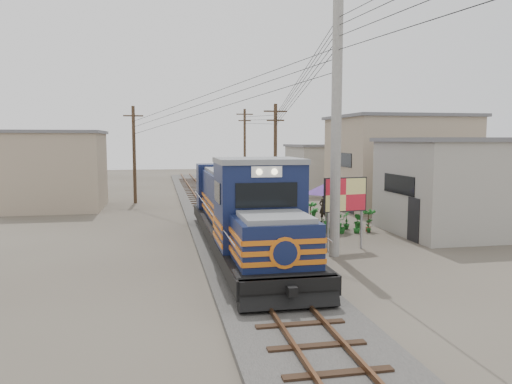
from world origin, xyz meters
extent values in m
plane|color=#473F35|center=(0.00, 0.00, 0.00)|extent=(120.00, 120.00, 0.00)
cube|color=#595651|center=(0.00, 10.00, 0.08)|extent=(3.60, 70.00, 0.16)
cube|color=#51331E|center=(-0.54, 10.00, 0.26)|extent=(0.08, 70.00, 0.12)
cube|color=#51331E|center=(0.54, 10.00, 0.26)|extent=(0.08, 70.00, 0.12)
cube|color=black|center=(0.00, 0.92, 0.76)|extent=(2.81, 15.49, 0.53)
cube|color=black|center=(0.00, -3.92, 0.47)|extent=(2.13, 3.10, 0.63)
cube|color=black|center=(0.00, 5.76, 0.47)|extent=(2.13, 3.10, 0.63)
cube|color=#10193E|center=(0.00, -5.08, 1.58)|extent=(2.30, 2.32, 1.45)
cube|color=#10193E|center=(0.00, -2.66, 2.35)|extent=(2.75, 2.52, 3.00)
cube|color=slate|center=(0.00, -2.66, 3.90)|extent=(2.81, 2.64, 0.17)
cube|color=black|center=(0.00, -3.93, 2.89)|extent=(1.97, 0.06, 0.77)
cube|color=white|center=(0.00, -3.94, 3.61)|extent=(0.97, 0.06, 0.34)
cube|color=#10193E|center=(0.00, 3.34, 1.97)|extent=(2.19, 9.49, 2.23)
cube|color=slate|center=(0.00, 3.34, 3.13)|extent=(1.97, 9.49, 0.17)
cube|color=orange|center=(0.00, 0.92, 1.29)|extent=(2.85, 15.49, 0.14)
cube|color=orange|center=(0.00, 0.92, 1.58)|extent=(2.85, 15.49, 0.14)
cube|color=orange|center=(0.00, 0.92, 1.87)|extent=(2.85, 15.49, 0.14)
cylinder|color=#9E9B93|center=(3.50, -0.50, 5.00)|extent=(0.40, 0.40, 10.00)
cylinder|color=#4C3826|center=(4.50, 14.00, 3.50)|extent=(0.24, 0.24, 7.00)
cube|color=#4C3826|center=(4.50, 14.00, 6.50)|extent=(1.60, 0.10, 0.10)
cube|color=#4C3826|center=(4.50, 14.00, 5.90)|extent=(1.20, 0.10, 0.10)
cylinder|color=#4C3826|center=(4.80, 28.00, 3.75)|extent=(0.24, 0.24, 7.50)
cube|color=#4C3826|center=(4.80, 28.00, 7.00)|extent=(1.60, 0.10, 0.10)
cube|color=#4C3826|center=(4.80, 28.00, 6.40)|extent=(1.20, 0.10, 0.10)
cylinder|color=#4C3826|center=(-5.00, 18.00, 3.50)|extent=(0.24, 0.24, 7.00)
cube|color=#4C3826|center=(-5.00, 18.00, 6.50)|extent=(1.60, 0.10, 0.10)
cube|color=#4C3826|center=(-5.00, 18.00, 5.90)|extent=(1.20, 0.10, 0.10)
cube|color=gray|center=(11.50, 3.00, 2.25)|extent=(7.00, 6.00, 4.50)
cube|color=slate|center=(11.50, 3.00, 4.60)|extent=(7.35, 6.30, 0.20)
cube|color=black|center=(7.98, 3.00, 2.48)|extent=(0.05, 3.00, 0.90)
cube|color=tan|center=(12.50, 12.00, 3.00)|extent=(8.00, 7.00, 6.00)
cube|color=slate|center=(12.50, 12.00, 6.10)|extent=(8.40, 7.35, 0.20)
cube|color=black|center=(8.48, 12.00, 3.30)|extent=(0.05, 3.50, 0.90)
cube|color=gray|center=(11.00, 22.00, 2.00)|extent=(6.00, 6.00, 4.00)
cube|color=slate|center=(11.00, 22.00, 4.10)|extent=(6.30, 6.30, 0.20)
cube|color=black|center=(7.98, 22.00, 2.20)|extent=(0.05, 3.00, 0.90)
cube|color=tan|center=(-10.00, 16.00, 2.50)|extent=(6.00, 6.00, 5.00)
cube|color=slate|center=(-10.00, 16.00, 5.10)|extent=(6.30, 6.30, 0.20)
cube|color=black|center=(-13.02, 16.00, 2.75)|extent=(0.05, 3.00, 0.90)
cylinder|color=#99999E|center=(3.51, 0.36, 1.12)|extent=(0.10, 0.10, 2.24)
cylinder|color=#99999E|center=(5.11, 0.62, 1.12)|extent=(0.10, 0.10, 2.24)
cube|color=black|center=(4.31, 0.49, 2.33)|extent=(1.97, 0.44, 1.44)
cube|color=red|center=(4.31, 0.46, 2.33)|extent=(1.87, 0.39, 1.35)
cylinder|color=black|center=(5.03, 5.00, 0.05)|extent=(0.44, 0.44, 0.10)
cylinder|color=#99999E|center=(5.03, 5.00, 1.10)|extent=(0.05, 0.05, 2.20)
cone|color=#4D297D|center=(5.03, 5.00, 2.15)|extent=(2.89, 2.89, 0.55)
imported|color=black|center=(5.74, 7.43, 0.83)|extent=(0.70, 0.57, 1.66)
imported|color=#1B5F1F|center=(4.18, 3.84, 0.30)|extent=(0.34, 0.26, 0.60)
imported|color=#1B5F1F|center=(4.79, 4.08, 0.31)|extent=(0.37, 0.31, 0.62)
imported|color=#1B5F1F|center=(5.46, 3.99, 0.35)|extent=(0.82, 0.83, 0.70)
imported|color=#1B5F1F|center=(6.26, 3.89, 0.31)|extent=(0.39, 0.39, 0.61)
imported|color=#1B5F1F|center=(6.94, 3.96, 0.36)|extent=(0.41, 0.30, 0.73)
imported|color=#1B5F1F|center=(4.29, 5.08, 0.53)|extent=(0.65, 0.55, 1.07)
imported|color=#1B5F1F|center=(4.99, 4.91, 0.33)|extent=(0.53, 0.60, 0.66)
imported|color=#1B5F1F|center=(5.65, 4.95, 0.43)|extent=(0.65, 0.65, 0.85)
imported|color=#1B5F1F|center=(6.15, 5.01, 0.49)|extent=(0.43, 0.57, 0.97)
imported|color=#1B5F1F|center=(6.83, 5.09, 0.40)|extent=(0.39, 0.47, 0.79)
imported|color=#1B5F1F|center=(4.25, 6.22, 0.36)|extent=(0.72, 0.64, 0.72)
imported|color=#1B5F1F|center=(4.81, 6.25, 0.49)|extent=(0.76, 0.76, 0.98)
imported|color=#1B5F1F|center=(5.48, 6.13, 0.38)|extent=(0.40, 0.47, 0.76)
camera|label=1|loc=(-3.27, -18.98, 4.60)|focal=35.00mm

